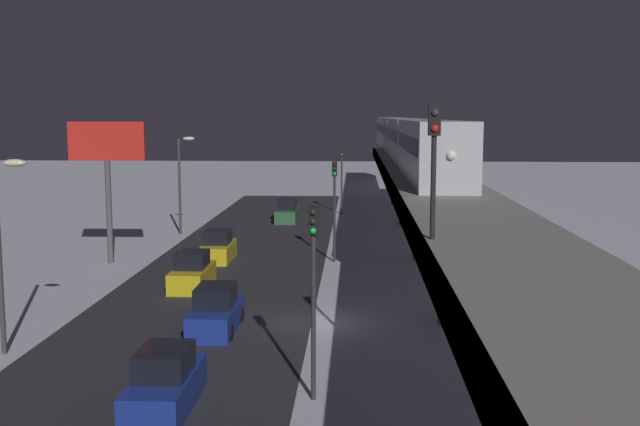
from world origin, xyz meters
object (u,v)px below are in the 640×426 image
object	(u,v)px
traffic_light_near	(313,275)
commercial_billboard	(107,155)
sedan_blue	(216,312)
traffic_light_mid	(334,197)
sedan_blue_2	(165,384)
subway_train	(403,136)
traffic_light_far	(342,170)
sedan_yellow_2	(192,273)
rail_signal	(434,148)
sedan_yellow	(218,248)
sedan_green_2	(287,212)

from	to	relation	value
traffic_light_near	commercial_billboard	distance (m)	26.70
sedan_blue	traffic_light_mid	distance (m)	16.70
sedan_blue_2	traffic_light_mid	size ratio (longest dim) A/B	0.71
subway_train	traffic_light_far	bearing A→B (deg)	9.16
traffic_light_near	traffic_light_mid	world-z (taller)	same
sedan_blue	sedan_yellow_2	world-z (taller)	same
sedan_blue_2	traffic_light_near	world-z (taller)	traffic_light_near
sedan_blue_2	commercial_billboard	world-z (taller)	commercial_billboard
rail_signal	traffic_light_far	size ratio (longest dim) A/B	0.62
rail_signal	subway_train	bearing A→B (deg)	-92.39
subway_train	sedan_yellow_2	xyz separation A→B (m)	(13.21, 32.07, -6.58)
traffic_light_mid	sedan_yellow	bearing A→B (deg)	-1.24
subway_train	traffic_light_mid	distance (m)	25.35
sedan_blue	commercial_billboard	size ratio (longest dim) A/B	0.52
traffic_light_mid	traffic_light_far	bearing A→B (deg)	-90.00
sedan_blue	traffic_light_near	world-z (taller)	traffic_light_near
subway_train	commercial_billboard	bearing A→B (deg)	52.18
sedan_green_2	traffic_light_near	distance (m)	42.28
rail_signal	sedan_blue_2	bearing A→B (deg)	-2.60
sedan_yellow_2	traffic_light_near	bearing A→B (deg)	115.12
traffic_light_near	sedan_blue	bearing A→B (deg)	-59.29
sedan_yellow	traffic_light_mid	world-z (taller)	traffic_light_mid
sedan_blue_2	traffic_light_far	distance (m)	48.41
subway_train	sedan_blue_2	distance (m)	50.51
sedan_yellow_2	traffic_light_mid	distance (m)	11.19
rail_signal	commercial_billboard	world-z (taller)	rail_signal
sedan_blue	sedan_yellow	bearing A→B (deg)	100.04
rail_signal	sedan_blue	distance (m)	14.55
sedan_yellow	commercial_billboard	xyz separation A→B (m)	(6.63, 1.24, 6.03)
rail_signal	traffic_light_far	bearing A→B (deg)	-85.68
sedan_yellow_2	sedan_yellow	bearing A→B (deg)	-90.00
subway_train	traffic_light_far	xyz separation A→B (m)	(5.71, 0.92, -3.18)
sedan_yellow_2	commercial_billboard	size ratio (longest dim) A/B	0.50
sedan_blue	sedan_yellow_2	size ratio (longest dim) A/B	1.04
sedan_yellow_2	traffic_light_near	size ratio (longest dim) A/B	0.70
sedan_blue	traffic_light_far	size ratio (longest dim) A/B	0.72
sedan_green_2	traffic_light_near	xyz separation A→B (m)	(-4.70, 41.88, 3.40)
subway_train	sedan_yellow	bearing A→B (deg)	61.49
sedan_blue	sedan_yellow	distance (m)	16.07
sedan_yellow_2	sedan_blue	bearing A→B (deg)	109.10
sedan_blue_2	traffic_light_far	xyz separation A→B (m)	(-4.70, -48.07, 3.40)
traffic_light_mid	commercial_billboard	bearing A→B (deg)	4.34
traffic_light_near	traffic_light_mid	xyz separation A→B (m)	(0.00, -23.57, 0.00)
sedan_blue_2	sedan_yellow_2	world-z (taller)	same
sedan_blue_2	traffic_light_near	xyz separation A→B (m)	(-4.70, -0.92, 3.40)
sedan_blue	sedan_blue_2	xyz separation A→B (m)	(0.00, 8.83, 0.01)
rail_signal	sedan_blue	xyz separation A→B (m)	(8.36, -9.21, -7.54)
subway_train	traffic_light_mid	world-z (taller)	subway_train
rail_signal	sedan_green_2	xyz separation A→B (m)	(8.36, -43.18, -7.53)
rail_signal	sedan_yellow_2	distance (m)	21.92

